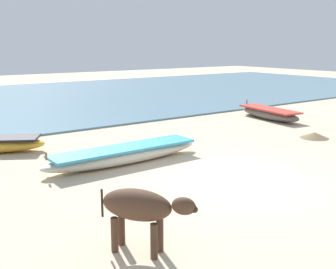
# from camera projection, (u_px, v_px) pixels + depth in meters

# --- Properties ---
(ground) EXTENTS (80.00, 80.00, 0.00)m
(ground) POSITION_uv_depth(u_px,v_px,m) (237.00, 180.00, 10.15)
(ground) COLOR beige
(sea_water) EXTENTS (60.00, 20.00, 0.08)m
(sea_water) POSITION_uv_depth(u_px,v_px,m) (23.00, 101.00, 24.27)
(sea_water) COLOR slate
(sea_water) RESTS_ON ground
(fishing_boat_2) EXTENTS (4.95, 1.03, 0.67)m
(fishing_boat_2) POSITION_uv_depth(u_px,v_px,m) (125.00, 154.00, 11.59)
(fishing_boat_2) COLOR beige
(fishing_boat_2) RESTS_ON ground
(fishing_boat_3) EXTENTS (1.50, 3.67, 0.69)m
(fishing_boat_3) POSITION_uv_depth(u_px,v_px,m) (269.00, 113.00, 18.44)
(fishing_boat_3) COLOR #5B5651
(fishing_boat_3) RESTS_ON ground
(cow_adult_dark) EXTENTS (1.19, 1.49, 1.07)m
(cow_adult_dark) POSITION_uv_depth(u_px,v_px,m) (140.00, 208.00, 6.49)
(cow_adult_dark) COLOR #4C3323
(cow_adult_dark) RESTS_ON ground
(debris_pile_1) EXTENTS (1.44, 1.44, 0.21)m
(debris_pile_1) POSITION_uv_depth(u_px,v_px,m) (315.00, 135.00, 14.72)
(debris_pile_1) COLOR #7A6647
(debris_pile_1) RESTS_ON ground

